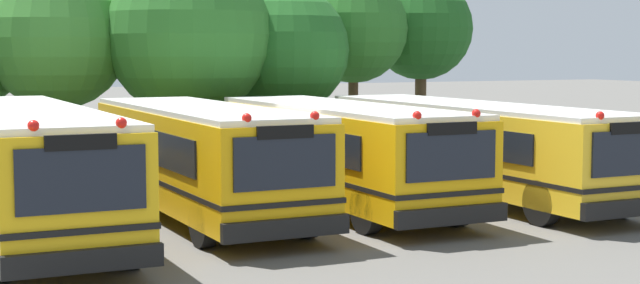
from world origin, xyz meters
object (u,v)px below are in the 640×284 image
school_bus_2 (340,150)px  tree_5 (352,30)px  school_bus_3 (472,145)px  tree_4 (285,51)px  school_bus_0 (28,164)px  tree_3 (188,34)px  tree_2 (60,36)px  school_bus_1 (201,156)px  tree_6 (418,28)px

school_bus_2 → tree_5: (5.24, 9.52, 3.11)m
school_bus_3 → tree_4: bearing=-77.8°
school_bus_0 → tree_4: (9.30, 8.17, 2.31)m
tree_3 → tree_2: bearing=158.2°
school_bus_1 → tree_2: 9.81m
school_bus_0 → tree_4: bearing=-138.3°
school_bus_2 → school_bus_3: bearing=179.2°
tree_2 → tree_5: 10.09m
tree_3 → tree_6: size_ratio=1.05×
school_bus_1 → tree_5: size_ratio=1.49×
school_bus_2 → tree_2: 10.86m
school_bus_1 → tree_4: bearing=-125.1°
school_bus_2 → tree_5: tree_5 is taller
tree_2 → tree_4: 7.00m
school_bus_2 → tree_3: tree_3 is taller
school_bus_2 → tree_2: bearing=-62.4°
school_bus_1 → school_bus_2: size_ratio=0.97×
school_bus_3 → tree_6: tree_6 is taller
school_bus_1 → tree_5: (8.73, 9.52, 3.08)m
school_bus_3 → tree_6: (4.52, 10.14, 3.25)m
school_bus_0 → school_bus_2: size_ratio=1.15×
tree_5 → school_bus_3: bearing=-98.7°
tree_6 → school_bus_1: bearing=-139.5°
tree_6 → school_bus_2: bearing=-129.5°
tree_3 → tree_5: (6.51, 1.64, 0.22)m
tree_2 → tree_5: size_ratio=0.98×
school_bus_2 → school_bus_0: bearing=1.9°
school_bus_0 → tree_2: tree_2 is taller
school_bus_3 → school_bus_2: bearing=-1.2°
school_bus_0 → tree_6: tree_6 is taller
tree_3 → tree_4: tree_3 is taller
school_bus_3 → tree_4: tree_4 is taller
school_bus_3 → tree_4: size_ratio=1.94×
school_bus_1 → tree_6: (11.80, 10.08, 3.19)m
school_bus_2 → tree_5: size_ratio=1.54×
tree_2 → tree_6: size_ratio=0.97×
school_bus_1 → tree_4: tree_4 is taller
school_bus_3 → tree_3: size_ratio=1.67×
school_bus_2 → tree_4: size_ratio=1.69×
school_bus_3 → tree_3: (-5.05, 7.94, 2.92)m
tree_5 → tree_6: (3.07, 0.55, 0.11)m
tree_5 → tree_4: bearing=-153.9°
tree_2 → school_bus_2: bearing=-62.5°
school_bus_2 → tree_6: bearing=-129.4°
tree_3 → tree_5: bearing=14.2°
school_bus_1 → tree_4: size_ratio=1.64×
school_bus_3 → tree_5: bearing=-99.0°
school_bus_1 → tree_5: bearing=-132.9°
tree_3 → tree_6: (9.57, 2.20, 0.33)m
tree_4 → tree_6: 6.70m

